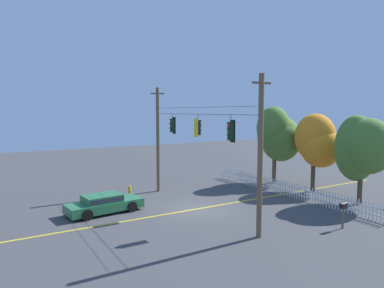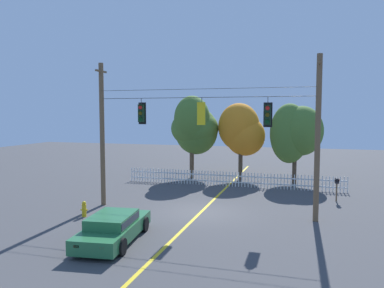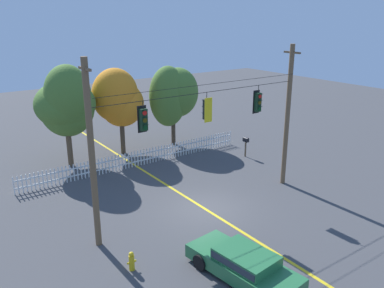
% 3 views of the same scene
% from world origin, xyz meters
% --- Properties ---
extents(ground, '(80.00, 80.00, 0.00)m').
position_xyz_m(ground, '(0.00, 0.00, 0.00)').
color(ground, '#424244').
extents(lane_centerline_stripe, '(0.16, 36.00, 0.01)m').
position_xyz_m(lane_centerline_stripe, '(0.00, 0.00, 0.00)').
color(lane_centerline_stripe, gold).
rests_on(lane_centerline_stripe, ground).
extents(signal_support_span, '(11.73, 1.10, 7.97)m').
position_xyz_m(signal_support_span, '(0.00, -0.00, 4.07)').
color(signal_support_span, brown).
rests_on(signal_support_span, ground).
extents(traffic_signal_southbound_primary, '(0.43, 0.38, 1.40)m').
position_xyz_m(traffic_signal_southbound_primary, '(-3.34, 0.01, 5.20)').
color(traffic_signal_southbound_primary, black).
extents(traffic_signal_northbound_primary, '(0.43, 0.38, 1.41)m').
position_xyz_m(traffic_signal_northbound_primary, '(0.04, -0.01, 5.18)').
color(traffic_signal_northbound_primary, black).
extents(traffic_signal_westbound_side, '(0.43, 0.38, 1.50)m').
position_xyz_m(traffic_signal_westbound_side, '(3.38, 0.01, 5.12)').
color(traffic_signal_westbound_side, black).
extents(white_picket_fence, '(15.54, 0.06, 1.05)m').
position_xyz_m(white_picket_fence, '(0.24, 7.39, 0.53)').
color(white_picket_fence, white).
rests_on(white_picket_fence, ground).
extents(autumn_maple_near_fence, '(3.85, 3.99, 6.60)m').
position_xyz_m(autumn_maple_near_fence, '(-3.26, 10.22, 4.11)').
color(autumn_maple_near_fence, brown).
rests_on(autumn_maple_near_fence, ground).
extents(autumn_maple_mid, '(3.68, 2.87, 6.01)m').
position_xyz_m(autumn_maple_mid, '(0.47, 10.61, 3.83)').
color(autumn_maple_mid, '#473828').
rests_on(autumn_maple_mid, ground).
extents(autumn_oak_far_east, '(3.86, 2.88, 5.94)m').
position_xyz_m(autumn_oak_far_east, '(4.57, 9.97, 3.81)').
color(autumn_oak_far_east, '#473828').
rests_on(autumn_oak_far_east, ground).
extents(parked_car, '(2.31, 4.72, 1.15)m').
position_xyz_m(parked_car, '(-2.23, -5.34, 0.61)').
color(parked_car, '#286B3D').
rests_on(parked_car, ground).
extents(fire_hydrant, '(0.38, 0.22, 0.79)m').
position_xyz_m(fire_hydrant, '(-5.42, -2.47, 0.39)').
color(fire_hydrant, gold).
rests_on(fire_hydrant, ground).
extents(roadside_mailbox, '(0.25, 0.44, 1.40)m').
position_xyz_m(roadside_mailbox, '(7.06, 4.67, 1.14)').
color(roadside_mailbox, brown).
rests_on(roadside_mailbox, ground).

